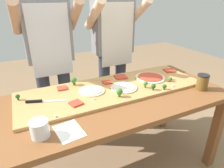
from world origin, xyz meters
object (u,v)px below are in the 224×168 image
(broccoli_floret_front_left, at_px, (164,87))
(cook_left, at_px, (50,50))
(pizza_slice_far_left, at_px, (107,82))
(broccoli_floret_back_right, at_px, (153,86))
(flour_cup, at_px, (40,130))
(cheese_crumble_b, at_px, (55,116))
(prep_table, at_px, (114,107))
(broccoli_floret_back_left, at_px, (170,79))
(cheese_crumble_c, at_px, (173,86))
(pizza_whole_tomato_red, at_px, (150,77))
(pizza_slice_near_right, at_px, (169,71))
(pizza_slice_center, at_px, (76,103))
(pizza_slice_far_right, at_px, (121,77))
(pizza_whole_cheese_artichoke, at_px, (92,91))
(cheese_crumble_a, at_px, (94,99))
(broccoli_floret_front_mid, at_px, (119,92))
(broccoli_floret_front_right, at_px, (145,84))
(sauce_jar, at_px, (202,82))
(pizza_slice_near_left, at_px, (62,88))
(cook_right, at_px, (113,43))
(broccoli_floret_center_left, at_px, (18,97))
(pizza_whole_white_garlic, at_px, (124,87))
(broccoli_floret_center_right, at_px, (74,80))
(recipe_note, at_px, (69,131))
(chefs_knife, at_px, (41,101))

(broccoli_floret_front_left, distance_m, cook_left, 1.06)
(pizza_slice_far_left, relative_size, broccoli_floret_back_right, 1.42)
(pizza_slice_far_left, relative_size, flour_cup, 0.73)
(cheese_crumble_b, bearing_deg, pizza_slice_far_left, 33.22)
(prep_table, relative_size, pizza_slice_far_left, 24.14)
(broccoli_floret_back_left, distance_m, cheese_crumble_c, 0.10)
(pizza_whole_tomato_red, height_order, pizza_slice_near_right, pizza_whole_tomato_red)
(pizza_slice_center, distance_m, pizza_slice_far_right, 0.57)
(pizza_whole_cheese_artichoke, relative_size, cheese_crumble_a, 16.60)
(pizza_slice_far_right, relative_size, cheese_crumble_b, 8.59)
(broccoli_floret_front_mid, xyz_separation_m, cheese_crumble_c, (0.48, -0.03, -0.03))
(pizza_whole_cheese_artichoke, relative_size, pizza_slice_far_left, 2.72)
(broccoli_floret_front_right, distance_m, sauce_jar, 0.46)
(cheese_crumble_b, bearing_deg, pizza_slice_near_left, 71.32)
(broccoli_floret_back_left, distance_m, broccoli_floret_back_right, 0.24)
(prep_table, relative_size, pizza_slice_near_right, 18.14)
(pizza_whole_tomato_red, bearing_deg, cook_right, 104.34)
(broccoli_floret_center_left, xyz_separation_m, sauce_jar, (1.35, -0.42, 0.02))
(pizza_whole_white_garlic, relative_size, broccoli_floret_center_right, 3.07)
(broccoli_floret_back_left, bearing_deg, recipe_note, -165.13)
(pizza_whole_tomato_red, xyz_separation_m, broccoli_floret_back_right, (-0.12, -0.21, 0.02))
(pizza_whole_cheese_artichoke, bearing_deg, prep_table, -40.95)
(pizza_slice_center, bearing_deg, pizza_slice_near_right, 12.10)
(broccoli_floret_front_mid, distance_m, cheese_crumble_a, 0.19)
(broccoli_floret_back_left, xyz_separation_m, broccoli_floret_center_left, (-1.19, 0.22, 0.00))
(cheese_crumble_a, distance_m, cook_left, 0.71)
(broccoli_floret_front_mid, xyz_separation_m, sauce_jar, (0.68, -0.14, 0.00))
(pizza_whole_tomato_red, distance_m, pizza_whole_white_garlic, 0.33)
(pizza_slice_near_right, distance_m, recipe_note, 1.21)
(chefs_knife, relative_size, cook_left, 0.16)
(broccoli_floret_front_right, relative_size, cheese_crumble_a, 4.65)
(pizza_whole_cheese_artichoke, height_order, broccoli_floret_front_right, broccoli_floret_front_right)
(chefs_knife, distance_m, pizza_whole_white_garlic, 0.63)
(broccoli_floret_back_left, height_order, broccoli_floret_front_right, broccoli_floret_front_right)
(broccoli_floret_back_right, height_order, flour_cup, flour_cup)
(pizza_whole_white_garlic, bearing_deg, pizza_slice_near_right, 13.50)
(pizza_whole_white_garlic, distance_m, pizza_slice_near_left, 0.49)
(pizza_whole_white_garlic, bearing_deg, pizza_slice_far_left, 116.05)
(chefs_knife, distance_m, broccoli_floret_center_right, 0.34)
(prep_table, height_order, cook_right, cook_right)
(recipe_note, bearing_deg, broccoli_floret_front_mid, 25.26)
(broccoli_floret_center_right, bearing_deg, broccoli_floret_center_left, -170.22)
(chefs_knife, distance_m, cook_right, 0.99)
(pizza_slice_near_left, bearing_deg, sauce_jar, -24.20)
(pizza_slice_far_left, bearing_deg, flour_cup, -143.50)
(pizza_slice_near_left, height_order, sauce_jar, sauce_jar)
(chefs_knife, relative_size, broccoli_floret_back_right, 5.30)
(pizza_slice_near_left, xyz_separation_m, cheese_crumble_c, (0.82, -0.35, 0.00))
(cook_left, distance_m, cook_right, 0.64)
(cheese_crumble_b, bearing_deg, pizza_whole_cheese_artichoke, 35.36)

